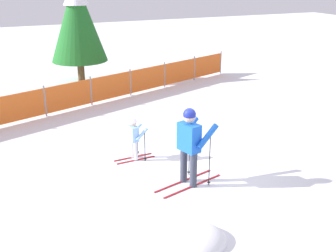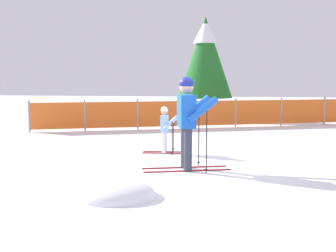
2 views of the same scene
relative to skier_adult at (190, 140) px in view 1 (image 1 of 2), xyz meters
The scene contains 6 objects.
ground_plane 1.07m from the skier_adult, 19.26° to the left, with size 60.00×60.00×0.00m, color white.
skier_adult is the anchor object (origin of this frame).
skier_child 1.87m from the skier_adult, 111.59° to the left, with size 1.02×0.53×1.08m.
safety_fence 6.82m from the skier_adult, 88.06° to the left, with size 11.46×4.16×1.02m.
conifer_far 10.02m from the skier_adult, 90.99° to the left, with size 2.27×2.27×4.22m.
snow_mound 2.39m from the skier_adult, 114.56° to the right, with size 1.24×1.06×0.50m, color white.
Camera 1 is at (-3.92, -7.47, 4.45)m, focal length 45.00 mm.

